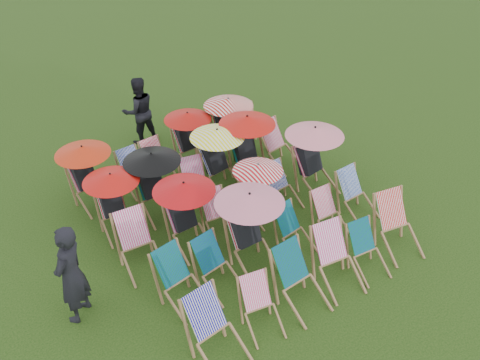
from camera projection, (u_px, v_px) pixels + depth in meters
ground at (241, 224)px, 10.51m from camera, size 100.00×100.00×0.00m
deckchair_0 at (217, 332)px, 7.72m from camera, size 0.77×1.01×1.03m
deckchair_1 at (262, 308)px, 8.22m from camera, size 0.68×0.85×0.83m
deckchair_2 at (301, 281)px, 8.56m from camera, size 0.72×0.97×1.02m
deckchair_3 at (338, 260)px, 8.95m from camera, size 0.81×1.03×1.02m
deckchair_4 at (369, 251)px, 9.25m from camera, size 0.66×0.85×0.86m
deckchair_5 at (399, 226)px, 9.67m from camera, size 0.86×1.06×1.03m
deckchair_6 at (181, 281)px, 8.61m from camera, size 0.75×0.96×0.95m
deckchair_7 at (218, 267)px, 8.89m from camera, size 0.72×0.91×0.91m
deckchair_8 at (251, 229)px, 9.21m from camera, size 1.21×1.26×1.44m
deckchair_9 at (295, 231)px, 9.71m from camera, size 0.64×0.82×0.83m
deckchair_10 at (331, 214)px, 10.11m from camera, size 0.57×0.78×0.83m
deckchair_11 at (358, 195)px, 10.54m from camera, size 0.63×0.86×0.91m
deckchair_12 at (139, 245)px, 9.28m from camera, size 0.74×0.97×1.00m
deckchair_13 at (186, 215)px, 9.62m from camera, size 1.13×1.18×1.34m
deckchair_14 at (219, 216)px, 10.05m from camera, size 0.63×0.82×0.84m
deckchair_15 at (259, 191)px, 10.39m from camera, size 0.98×1.05×1.17m
deckchair_16 at (283, 187)px, 10.80m from camera, size 0.62×0.82×0.85m
deckchair_17 at (315, 159)px, 11.06m from camera, size 1.21×1.30×1.44m
deckchair_18 at (114, 203)px, 9.99m from camera, size 1.05×1.11×1.25m
deckchair_19 at (154, 184)px, 10.43m from camera, size 1.12×1.16×1.33m
deckchair_20 at (197, 183)px, 10.89m from camera, size 0.73×0.90×0.87m
deckchair_21 at (219, 159)px, 11.15m from camera, size 1.14×1.23×1.35m
deckchair_22 at (248, 147)px, 11.45m from camera, size 1.21×1.25×1.43m
deckchair_23 at (280, 146)px, 11.99m from camera, size 0.79×1.00×0.98m
deckchair_24 at (87, 175)px, 10.69m from camera, size 1.10×1.18×1.30m
deckchair_25 at (136, 172)px, 11.25m from camera, size 0.61×0.81×0.85m
deckchair_26 at (159, 162)px, 11.59m from camera, size 0.61×0.81×0.84m
deckchair_27 at (190, 138)px, 11.94m from camera, size 1.05×1.10×1.25m
deckchair_28 at (229, 126)px, 12.29m from camera, size 1.14×1.20×1.35m
deckchair_29 at (249, 128)px, 12.66m from camera, size 0.76×0.96×0.96m
person_left at (71, 274)px, 8.14m from camera, size 0.77×0.75×1.79m
person_rear at (139, 111)px, 12.63m from camera, size 0.87×0.71×1.67m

